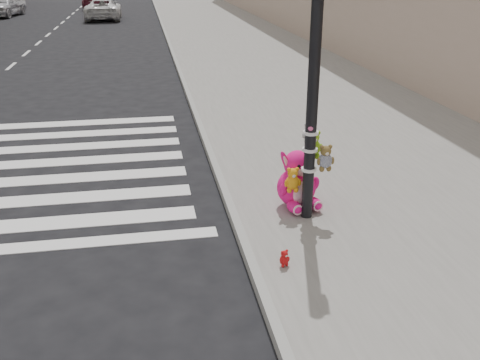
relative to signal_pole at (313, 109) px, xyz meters
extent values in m
plane|color=black|center=(-2.61, -1.82, -1.78)|extent=(120.00, 120.00, 0.00)
cube|color=slate|center=(2.39, 8.18, -1.71)|extent=(7.00, 80.00, 0.14)
cube|color=gray|center=(-1.06, 8.18, -1.71)|extent=(0.12, 80.00, 0.15)
cylinder|color=black|center=(-0.01, -0.02, 0.36)|extent=(0.16, 0.16, 4.00)
cylinder|color=white|center=(-0.01, -0.02, -0.89)|extent=(0.22, 0.22, 0.04)
cylinder|color=white|center=(-0.01, -0.02, -0.59)|extent=(0.22, 0.22, 0.04)
cylinder|color=white|center=(-0.01, -0.02, -0.34)|extent=(0.22, 0.22, 0.04)
ellipsoid|color=#F2147C|center=(-0.18, 0.08, -1.55)|extent=(0.26, 0.36, 0.17)
ellipsoid|color=#F2147C|center=(0.16, 0.16, -1.55)|extent=(0.26, 0.36, 0.17)
ellipsoid|color=#F2147C|center=(-0.07, 0.38, -1.34)|extent=(0.71, 0.64, 0.61)
ellipsoid|color=#F9BFD1|center=(-0.02, 0.18, -1.35)|extent=(0.36, 0.19, 0.40)
sphere|color=#F2147C|center=(-0.07, 0.38, -0.96)|extent=(0.50, 0.50, 0.42)
ellipsoid|color=#F2147C|center=(-0.26, 0.36, -0.90)|extent=(0.30, 0.15, 0.42)
ellipsoid|color=#F2147C|center=(0.11, 0.44, -0.90)|extent=(0.30, 0.15, 0.42)
imported|color=silver|center=(-4.65, 30.50, -1.12)|extent=(2.22, 4.77, 1.32)
imported|color=#591928|center=(-5.75, 39.34, -1.15)|extent=(1.93, 4.42, 1.27)
imported|color=silver|center=(-11.52, 33.79, -0.99)|extent=(2.51, 4.84, 1.57)
camera|label=1|loc=(-2.24, -6.88, 1.91)|focal=40.00mm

